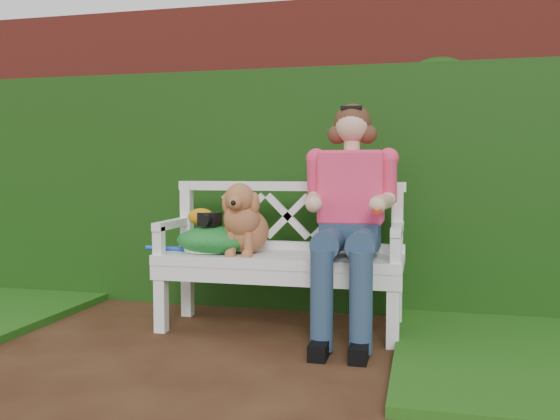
# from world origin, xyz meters

# --- Properties ---
(ground) EXTENTS (60.00, 60.00, 0.00)m
(ground) POSITION_xyz_m (0.00, 0.00, 0.00)
(ground) COLOR #32180D
(brick_wall) EXTENTS (10.00, 0.30, 2.20)m
(brick_wall) POSITION_xyz_m (0.00, 1.90, 1.10)
(brick_wall) COLOR maroon
(brick_wall) RESTS_ON ground
(ivy_hedge) EXTENTS (10.00, 0.18, 1.70)m
(ivy_hedge) POSITION_xyz_m (0.00, 1.68, 0.85)
(ivy_hedge) COLOR #163F0B
(ivy_hedge) RESTS_ON ground
(garden_bench) EXTENTS (1.63, 0.76, 0.48)m
(garden_bench) POSITION_xyz_m (0.38, 1.07, 0.24)
(garden_bench) COLOR white
(garden_bench) RESTS_ON ground
(seated_woman) EXTENTS (0.61, 0.79, 1.36)m
(seated_woman) POSITION_xyz_m (0.82, 1.05, 0.68)
(seated_woman) COLOR red
(seated_woman) RESTS_ON ground
(dog) EXTENTS (0.34, 0.43, 0.44)m
(dog) POSITION_xyz_m (0.17, 1.02, 0.70)
(dog) COLOR brown
(dog) RESTS_ON garden_bench
(tennis_racket) EXTENTS (0.67, 0.46, 0.03)m
(tennis_racket) POSITION_xyz_m (-0.10, 1.04, 0.50)
(tennis_racket) COLOR silver
(tennis_racket) RESTS_ON garden_bench
(green_bag) EXTENTS (0.54, 0.44, 0.17)m
(green_bag) POSITION_xyz_m (-0.02, 1.03, 0.56)
(green_bag) COLOR green
(green_bag) RESTS_ON garden_bench
(camera_item) EXTENTS (0.14, 0.12, 0.08)m
(camera_item) POSITION_xyz_m (-0.06, 1.03, 0.69)
(camera_item) COLOR black
(camera_item) RESTS_ON green_bag
(baseball_glove) EXTENTS (0.21, 0.18, 0.11)m
(baseball_glove) POSITION_xyz_m (-0.13, 1.06, 0.70)
(baseball_glove) COLOR #C6800F
(baseball_glove) RESTS_ON green_bag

